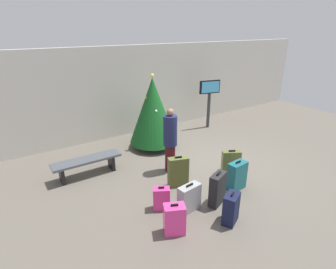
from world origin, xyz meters
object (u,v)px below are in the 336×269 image
object	(u,v)px
suitcase_2	(174,219)
suitcase_1	(217,189)
suitcase_3	(161,199)
holiday_tree	(153,111)
traveller_0	(170,139)
suitcase_5	(231,209)
flight_info_kiosk	(209,95)
suitcase_0	(237,176)
suitcase_6	(231,162)
suitcase_4	(178,172)
suitcase_7	(189,198)
waiting_bench	(87,163)

from	to	relation	value
suitcase_2	suitcase_1	bearing A→B (deg)	10.36
suitcase_2	suitcase_3	world-z (taller)	suitcase_2
suitcase_3	holiday_tree	bearing A→B (deg)	62.53
suitcase_3	suitcase_1	bearing A→B (deg)	-24.73
holiday_tree	traveller_0	bearing A→B (deg)	-104.81
suitcase_5	flight_info_kiosk	bearing A→B (deg)	53.63
suitcase_1	suitcase_2	world-z (taller)	suitcase_1
suitcase_0	suitcase_6	bearing A→B (deg)	55.28
holiday_tree	traveller_0	world-z (taller)	holiday_tree
holiday_tree	suitcase_1	distance (m)	3.56
holiday_tree	suitcase_3	xyz separation A→B (m)	(-1.52, -2.92, -0.96)
suitcase_0	suitcase_3	distance (m)	1.96
suitcase_2	suitcase_4	bearing A→B (deg)	52.34
traveller_0	suitcase_2	distance (m)	2.50
suitcase_1	holiday_tree	bearing A→B (deg)	83.43
suitcase_3	suitcase_5	world-z (taller)	suitcase_5
suitcase_2	flight_info_kiosk	bearing A→B (deg)	43.01
suitcase_4	suitcase_3	bearing A→B (deg)	-146.00
suitcase_4	suitcase_6	xyz separation A→B (m)	(1.52, -0.28, -0.06)
flight_info_kiosk	suitcase_3	world-z (taller)	flight_info_kiosk
traveller_0	suitcase_1	distance (m)	1.90
flight_info_kiosk	suitcase_4	bearing A→B (deg)	-140.50
holiday_tree	suitcase_7	xyz separation A→B (m)	(-1.05, -3.28, -0.92)
suitcase_1	suitcase_3	xyz separation A→B (m)	(-1.12, 0.52, -0.12)
suitcase_5	suitcase_7	world-z (taller)	suitcase_5
waiting_bench	suitcase_4	distance (m)	2.41
holiday_tree	waiting_bench	bearing A→B (deg)	-164.83
holiday_tree	suitcase_5	distance (m)	4.18
suitcase_5	suitcase_6	distance (m)	2.00
traveller_0	suitcase_3	xyz separation A→B (m)	(-1.09, -1.30, -0.67)
traveller_0	suitcase_0	bearing A→B (deg)	-62.63
suitcase_1	suitcase_3	distance (m)	1.24
holiday_tree	suitcase_0	bearing A→B (deg)	-82.73
holiday_tree	traveller_0	xyz separation A→B (m)	(-0.43, -1.62, -0.30)
suitcase_1	suitcase_2	xyz separation A→B (m)	(-1.30, -0.24, -0.07)
flight_info_kiosk	suitcase_0	bearing A→B (deg)	-121.98
suitcase_0	suitcase_4	size ratio (longest dim) A/B	0.93
suitcase_4	suitcase_2	bearing A→B (deg)	-127.66
suitcase_3	suitcase_6	size ratio (longest dim) A/B	0.81
flight_info_kiosk	suitcase_5	size ratio (longest dim) A/B	2.68
holiday_tree	suitcase_6	xyz separation A→B (m)	(0.83, -2.63, -0.90)
holiday_tree	suitcase_7	world-z (taller)	holiday_tree
suitcase_7	suitcase_5	bearing A→B (deg)	-58.58
suitcase_3	suitcase_4	size ratio (longest dim) A/B	0.69
suitcase_3	suitcase_5	size ratio (longest dim) A/B	0.81
flight_info_kiosk	suitcase_6	bearing A→B (deg)	-121.42
traveller_0	suitcase_6	world-z (taller)	traveller_0
traveller_0	suitcase_6	size ratio (longest dim) A/B	2.58
flight_info_kiosk	suitcase_7	world-z (taller)	flight_info_kiosk
suitcase_6	suitcase_7	xyz separation A→B (m)	(-1.88, -0.65, -0.02)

